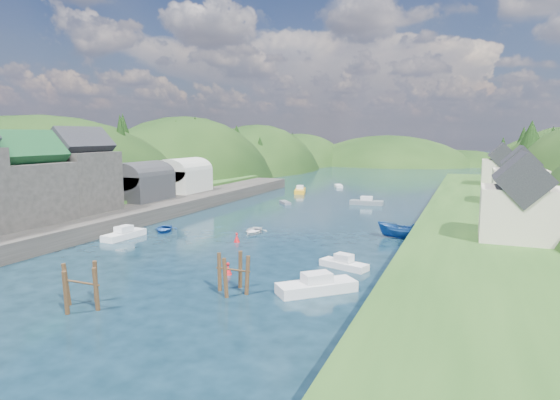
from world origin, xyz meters
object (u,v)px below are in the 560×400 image
at_px(piling_cluster_near, 81,290).
at_px(channel_buoy_far, 237,238).
at_px(channel_buoy_near, 228,269).
at_px(piling_cluster_far, 233,277).

relative_size(piling_cluster_near, channel_buoy_far, 3.40).
height_order(channel_buoy_near, channel_buoy_far, same).
bearing_deg(piling_cluster_far, piling_cluster_near, -140.21).
bearing_deg(piling_cluster_far, channel_buoy_far, 116.60).
relative_size(piling_cluster_far, channel_buoy_near, 3.33).
bearing_deg(channel_buoy_far, piling_cluster_near, -91.68).
bearing_deg(piling_cluster_near, channel_buoy_far, 88.32).
xyz_separation_m(piling_cluster_near, piling_cluster_far, (8.47, 7.06, -0.04)).
bearing_deg(channel_buoy_far, piling_cluster_far, -63.40).
distance_m(piling_cluster_far, channel_buoy_far, 17.45).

